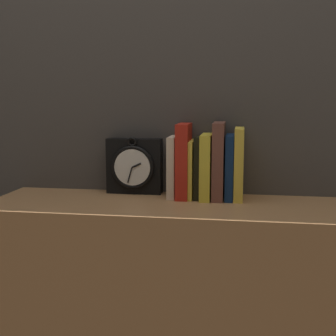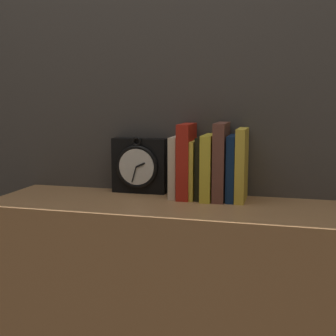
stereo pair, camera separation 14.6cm
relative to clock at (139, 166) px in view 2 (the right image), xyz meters
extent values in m
cube|color=#47423D|center=(0.14, 0.07, 0.46)|extent=(6.00, 0.05, 2.60)
cube|color=#A87547|center=(0.14, -0.14, -0.47)|extent=(1.15, 0.36, 0.74)
cube|color=black|center=(0.00, 0.01, 0.00)|extent=(0.19, 0.05, 0.19)
torus|color=black|center=(0.00, -0.03, 0.00)|extent=(0.15, 0.01, 0.15)
cylinder|color=white|center=(0.00, -0.03, 0.00)|extent=(0.12, 0.01, 0.12)
cube|color=black|center=(0.02, -0.03, 0.01)|extent=(0.03, 0.00, 0.02)
cube|color=black|center=(-0.01, -0.03, -0.03)|extent=(0.02, 0.00, 0.05)
torus|color=black|center=(0.00, -0.03, 0.09)|extent=(0.03, 0.01, 0.03)
cube|color=beige|center=(0.14, -0.03, 0.01)|extent=(0.03, 0.13, 0.20)
cube|color=red|center=(0.18, -0.04, 0.03)|extent=(0.04, 0.14, 0.25)
cube|color=yellow|center=(0.20, -0.04, 0.00)|extent=(0.01, 0.13, 0.19)
cube|color=black|center=(0.22, -0.03, 0.01)|extent=(0.02, 0.13, 0.20)
cube|color=yellow|center=(0.25, -0.04, 0.01)|extent=(0.03, 0.15, 0.21)
cube|color=brown|center=(0.29, -0.04, 0.03)|extent=(0.04, 0.14, 0.25)
cube|color=#10284C|center=(0.33, -0.04, 0.01)|extent=(0.03, 0.14, 0.21)
cube|color=yellow|center=(0.36, -0.04, 0.02)|extent=(0.03, 0.14, 0.23)
camera|label=1|loc=(0.37, -1.56, 0.24)|focal=50.00mm
camera|label=2|loc=(0.51, -1.53, 0.24)|focal=50.00mm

